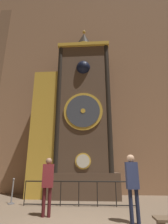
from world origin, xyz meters
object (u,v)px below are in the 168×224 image
visitor_far (132,180)px  stanchion_post (12,195)px  visitor_near (48,180)px  clock_tower (76,116)px

visitor_far → stanchion_post: visitor_far is taller
visitor_near → stanchion_post: bearing=132.4°
clock_tower → stanchion_post: size_ratio=9.98×
visitor_near → stanchion_post: visitor_near is taller
stanchion_post → clock_tower: bearing=32.7°
visitor_far → stanchion_post: 5.27m
clock_tower → visitor_far: 5.47m
clock_tower → visitor_near: bearing=-98.0°
visitor_near → visitor_far: size_ratio=0.96×
visitor_far → visitor_near: bearing=165.4°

